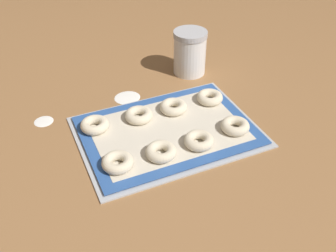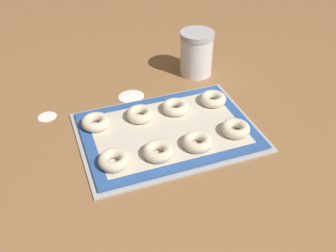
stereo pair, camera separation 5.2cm
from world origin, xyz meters
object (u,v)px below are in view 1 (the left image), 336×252
at_px(bagel_back_far_left, 95,125).
at_px(bagel_back_mid_left, 139,115).
at_px(bagel_front_mid_right, 199,141).
at_px(bagel_front_mid_left, 161,152).
at_px(flour_canister, 190,52).
at_px(bagel_front_far_left, 118,162).
at_px(baking_tray, 168,132).
at_px(bagel_back_mid_right, 173,107).
at_px(bagel_front_far_right, 235,126).
at_px(bagel_back_far_right, 210,97).

xyz_separation_m(bagel_back_far_left, bagel_back_mid_left, (0.12, -0.01, 0.00)).
bearing_deg(bagel_back_far_left, bagel_front_mid_right, -37.46).
distance_m(bagel_front_mid_right, bagel_back_mid_left, 0.19).
bearing_deg(bagel_back_far_left, bagel_front_mid_left, -55.22).
distance_m(bagel_back_far_left, flour_canister, 0.41).
distance_m(bagel_front_mid_left, flour_canister, 0.43).
distance_m(bagel_back_far_left, bagel_back_mid_left, 0.12).
relative_size(bagel_front_far_left, bagel_back_far_left, 1.00).
bearing_deg(baking_tray, bagel_back_mid_right, 56.37).
relative_size(bagel_front_far_right, flour_canister, 0.53).
bearing_deg(baking_tray, bagel_back_mid_left, 124.70).
bearing_deg(bagel_back_far_right, bagel_front_mid_right, -126.53).
bearing_deg(baking_tray, bagel_back_far_right, 24.47).
relative_size(bagel_back_far_right, flour_canister, 0.53).
bearing_deg(bagel_back_mid_left, bagel_front_far_left, -125.54).
distance_m(baking_tray, bagel_back_mid_left, 0.09).
height_order(bagel_front_mid_left, flour_canister, flour_canister).
bearing_deg(bagel_back_mid_left, bagel_front_mid_left, -91.43).
bearing_deg(bagel_front_far_right, bagel_front_mid_left, -176.08).
distance_m(baking_tray, bagel_back_far_left, 0.19).
xyz_separation_m(baking_tray, bagel_front_far_left, (-0.16, -0.08, 0.02)).
distance_m(bagel_front_far_left, bagel_back_mid_right, 0.26).
distance_m(bagel_front_far_left, bagel_front_far_right, 0.32).
height_order(bagel_front_mid_right, bagel_front_far_right, same).
height_order(baking_tray, bagel_front_mid_left, bagel_front_mid_left).
bearing_deg(bagel_back_mid_left, baking_tray, -55.30).
distance_m(bagel_front_far_left, bagel_back_far_left, 0.16).
bearing_deg(baking_tray, bagel_front_far_left, -154.13).
xyz_separation_m(bagel_front_mid_left, bagel_back_mid_right, (0.10, 0.16, 0.00)).
height_order(bagel_front_mid_left, bagel_front_far_right, same).
bearing_deg(bagel_back_mid_left, bagel_back_far_right, -0.24).
xyz_separation_m(baking_tray, bagel_front_mid_left, (-0.06, -0.08, 0.02)).
relative_size(bagel_front_mid_right, bagel_back_far_right, 1.00).
height_order(bagel_front_far_left, bagel_front_mid_right, same).
xyz_separation_m(baking_tray, bagel_back_mid_right, (0.05, 0.07, 0.02)).
distance_m(bagel_front_far_right, bagel_back_far_left, 0.36).
bearing_deg(bagel_front_mid_left, bagel_back_mid_right, 56.46).
bearing_deg(bagel_back_far_right, bagel_back_mid_right, -179.37).
relative_size(bagel_front_far_left, flour_canister, 0.53).
bearing_deg(bagel_back_mid_left, bagel_front_far_right, -34.68).
relative_size(bagel_front_mid_left, bagel_front_mid_right, 1.00).
distance_m(bagel_back_mid_left, bagel_back_far_right, 0.21).
bearing_deg(baking_tray, bagel_front_far_right, -23.94).
bearing_deg(bagel_front_mid_right, bagel_back_far_right, 53.47).
xyz_separation_m(bagel_front_far_right, bagel_back_mid_right, (-0.11, 0.14, 0.00)).
relative_size(bagel_front_mid_right, bagel_back_mid_right, 1.00).
relative_size(bagel_back_mid_left, flour_canister, 0.53).
xyz_separation_m(bagel_front_mid_right, bagel_back_far_left, (-0.21, 0.16, 0.00)).
height_order(bagel_back_mid_left, bagel_back_far_right, same).
height_order(bagel_front_far_left, bagel_back_mid_left, same).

